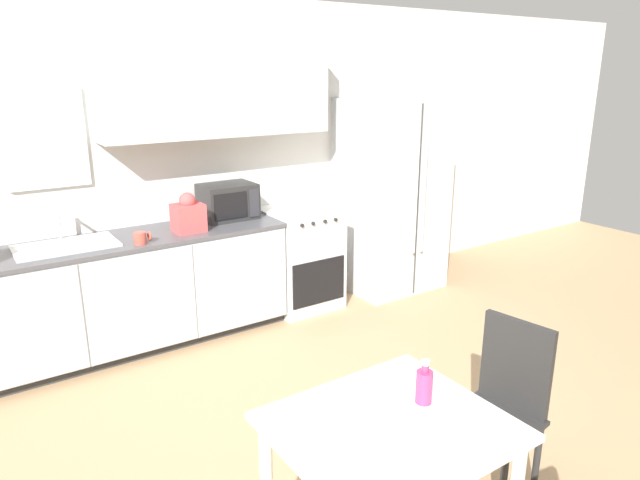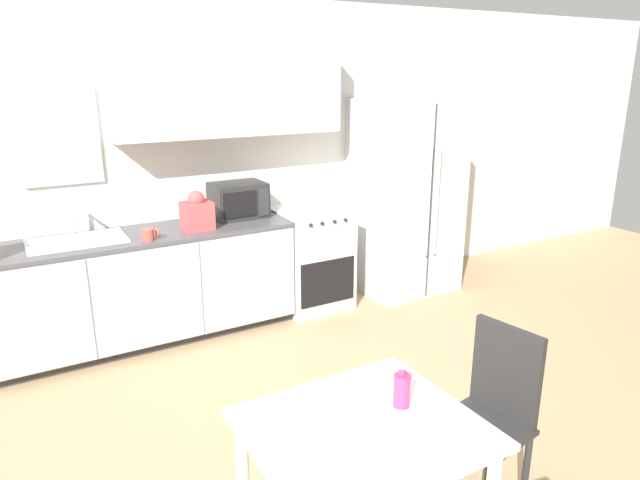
% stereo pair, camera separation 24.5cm
% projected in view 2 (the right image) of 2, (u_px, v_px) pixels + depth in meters
% --- Properties ---
extents(ground_plane, '(12.00, 12.00, 0.00)m').
position_uv_depth(ground_plane, '(310.00, 440.00, 3.39)').
color(ground_plane, tan).
extents(wall_back, '(12.00, 0.38, 2.70)m').
position_uv_depth(wall_back, '(193.00, 150.00, 4.75)').
color(wall_back, silver).
rests_on(wall_back, ground_plane).
extents(kitchen_counter, '(2.46, 0.63, 0.90)m').
position_uv_depth(kitchen_counter, '(140.00, 288.00, 4.51)').
color(kitchen_counter, '#333333').
rests_on(kitchen_counter, ground_plane).
extents(oven_range, '(0.62, 0.65, 0.91)m').
position_uv_depth(oven_range, '(310.00, 258.00, 5.23)').
color(oven_range, white).
rests_on(oven_range, ground_plane).
extents(refrigerator, '(0.92, 0.80, 1.86)m').
position_uv_depth(refrigerator, '(405.00, 197.00, 5.53)').
color(refrigerator, silver).
rests_on(refrigerator, ground_plane).
extents(kitchen_sink, '(0.69, 0.41, 0.27)m').
position_uv_depth(kitchen_sink, '(77.00, 240.00, 4.18)').
color(kitchen_sink, '#B7BABC').
rests_on(kitchen_sink, kitchen_counter).
extents(microwave, '(0.45, 0.34, 0.30)m').
position_uv_depth(microwave, '(238.00, 200.00, 4.86)').
color(microwave, '#282828').
rests_on(microwave, kitchen_counter).
extents(coffee_mug, '(0.13, 0.09, 0.09)m').
position_uv_depth(coffee_mug, '(149.00, 234.00, 4.22)').
color(coffee_mug, '#BF4C3F').
rests_on(coffee_mug, kitchen_counter).
extents(grocery_bag_0, '(0.23, 0.20, 0.31)m').
position_uv_depth(grocery_bag_0, '(197.00, 213.00, 4.49)').
color(grocery_bag_0, '#D14C4C').
rests_on(grocery_bag_0, kitchen_counter).
extents(dining_table, '(0.90, 0.79, 0.75)m').
position_uv_depth(dining_table, '(363.00, 453.00, 2.31)').
color(dining_table, white).
rests_on(dining_table, ground_plane).
extents(dining_chair_side, '(0.46, 0.46, 0.93)m').
position_uv_depth(dining_chair_side, '(493.00, 404.00, 2.80)').
color(dining_chair_side, '#282828').
rests_on(dining_chair_side, ground_plane).
extents(drink_bottle, '(0.07, 0.07, 0.20)m').
position_uv_depth(drink_bottle, '(402.00, 389.00, 2.39)').
color(drink_bottle, '#DB386B').
rests_on(drink_bottle, dining_table).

